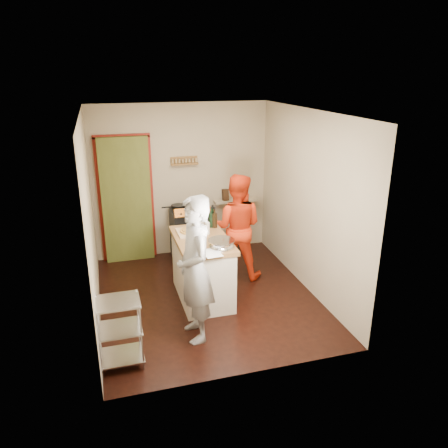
% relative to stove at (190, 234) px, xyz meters
% --- Properties ---
extents(floor, '(3.50, 3.50, 0.00)m').
position_rel_stove_xyz_m(floor, '(-0.05, -1.42, -0.45)').
color(floor, black).
rests_on(floor, ground).
extents(back_wall, '(3.00, 0.44, 2.60)m').
position_rel_stove_xyz_m(back_wall, '(-0.69, 0.36, 0.68)').
color(back_wall, tan).
rests_on(back_wall, ground).
extents(left_wall, '(0.04, 3.50, 2.60)m').
position_rel_stove_xyz_m(left_wall, '(-1.55, -1.42, 0.85)').
color(left_wall, tan).
rests_on(left_wall, ground).
extents(right_wall, '(0.04, 3.50, 2.60)m').
position_rel_stove_xyz_m(right_wall, '(1.45, -1.42, 0.85)').
color(right_wall, tan).
rests_on(right_wall, ground).
extents(ceiling, '(3.00, 3.50, 0.02)m').
position_rel_stove_xyz_m(ceiling, '(-0.05, -1.42, 2.16)').
color(ceiling, white).
rests_on(ceiling, back_wall).
extents(stove, '(0.60, 0.63, 1.00)m').
position_rel_stove_xyz_m(stove, '(0.00, 0.00, 0.00)').
color(stove, black).
rests_on(stove, ground).
extents(wire_shelving, '(0.48, 0.40, 0.80)m').
position_rel_stove_xyz_m(wire_shelving, '(-1.33, -2.62, -0.01)').
color(wire_shelving, silver).
rests_on(wire_shelving, ground).
extents(island, '(0.72, 1.31, 1.23)m').
position_rel_stove_xyz_m(island, '(-0.11, -1.41, 0.03)').
color(island, beige).
rests_on(island, ground).
extents(person_stripe, '(0.47, 0.68, 1.79)m').
position_rel_stove_xyz_m(person_stripe, '(-0.41, -2.32, 0.45)').
color(person_stripe, '#ADADB2').
rests_on(person_stripe, ground).
extents(person_red, '(0.99, 0.91, 1.64)m').
position_rel_stove_xyz_m(person_red, '(0.56, -0.87, 0.37)').
color(person_red, red).
rests_on(person_red, ground).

